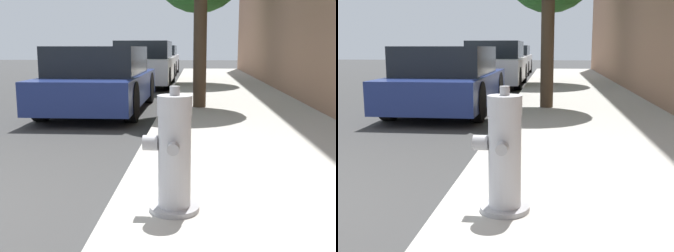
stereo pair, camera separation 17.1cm
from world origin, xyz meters
TOP-DOWN VIEW (x-y plane):
  - sidewalk_slab at (3.11, 0.00)m, footprint 2.81×40.00m
  - fire_hydrant at (2.18, 0.23)m, footprint 0.39×0.39m
  - parked_car_near at (0.44, 5.83)m, footprint 1.78×4.26m
  - parked_car_mid at (0.66, 11.48)m, footprint 1.82×4.46m
  - parked_car_far at (0.61, 17.81)m, footprint 1.72×4.23m

SIDE VIEW (x-z plane):
  - sidewalk_slab at x=3.11m, z-range 0.00..0.16m
  - fire_hydrant at x=2.18m, z-range 0.12..0.98m
  - parked_car_near at x=0.44m, z-range -0.01..1.28m
  - parked_car_far at x=0.61m, z-range -0.01..1.34m
  - parked_car_mid at x=0.66m, z-range -0.02..1.45m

